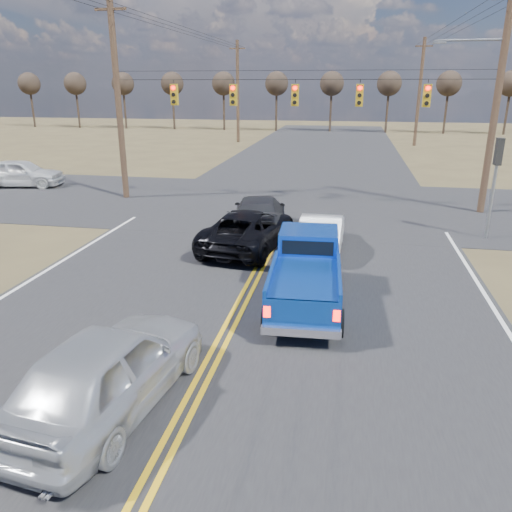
% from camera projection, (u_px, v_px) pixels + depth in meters
% --- Properties ---
extents(ground, '(160.00, 160.00, 0.00)m').
position_uv_depth(ground, '(173.00, 437.00, 8.61)').
color(ground, brown).
rests_on(ground, ground).
extents(road_main, '(14.00, 120.00, 0.02)m').
position_uv_depth(road_main, '(267.00, 254.00, 17.91)').
color(road_main, '#28282B').
rests_on(road_main, ground).
extents(road_cross, '(120.00, 12.00, 0.02)m').
position_uv_depth(road_cross, '(292.00, 204.00, 25.34)').
color(road_cross, '#28282B').
rests_on(road_cross, ground).
extents(signal_gantry, '(19.60, 4.83, 10.00)m').
position_uv_depth(signal_gantry, '(305.00, 100.00, 23.41)').
color(signal_gantry, '#473323').
rests_on(signal_gantry, ground).
extents(utility_poles, '(19.60, 58.32, 10.00)m').
position_uv_depth(utility_poles, '(293.00, 97.00, 22.71)').
color(utility_poles, '#473323').
rests_on(utility_poles, ground).
extents(treeline, '(87.00, 117.80, 7.40)m').
position_uv_depth(treeline, '(311.00, 86.00, 31.82)').
color(treeline, '#33261C').
rests_on(treeline, ground).
extents(pickup_truck, '(2.14, 4.98, 1.84)m').
position_uv_depth(pickup_truck, '(306.00, 274.00, 13.55)').
color(pickup_truck, black).
rests_on(pickup_truck, ground).
extents(silver_suv, '(2.59, 5.10, 1.66)m').
position_uv_depth(silver_suv, '(109.00, 369.00, 9.15)').
color(silver_suv, '#B2B5BA').
rests_on(silver_suv, ground).
extents(black_suv, '(3.13, 5.53, 1.46)m').
position_uv_depth(black_suv, '(248.00, 229.00, 18.38)').
color(black_suv, black).
rests_on(black_suv, ground).
extents(white_car_queue, '(1.55, 4.22, 1.38)m').
position_uv_depth(white_car_queue, '(322.00, 232.00, 18.13)').
color(white_car_queue, white).
rests_on(white_car_queue, ground).
extents(dgrey_car_queue, '(2.69, 5.40, 1.51)m').
position_uv_depth(dgrey_car_queue, '(259.00, 214.00, 20.41)').
color(dgrey_car_queue, '#2F2F33').
rests_on(dgrey_car_queue, ground).
extents(cross_car_west, '(2.72, 5.05, 1.63)m').
position_uv_depth(cross_car_west, '(21.00, 173.00, 29.50)').
color(cross_car_west, silver).
rests_on(cross_car_west, ground).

